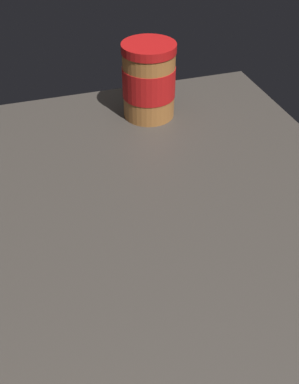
{
  "coord_description": "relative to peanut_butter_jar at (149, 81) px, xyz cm",
  "views": [
    {
      "loc": [
        -44.69,
        10.86,
        44.58
      ],
      "look_at": [
        2.36,
        -3.99,
        4.9
      ],
      "focal_mm": 43.94,
      "sensor_mm": 36.0,
      "label": 1
    }
  ],
  "objects": [
    {
      "name": "ground_plane",
      "position": [
        -30.77,
        12.83,
        -9.11
      ],
      "size": [
        86.18,
        76.68,
        4.42
      ],
      "primitive_type": "cube",
      "color": "#38332D"
    },
    {
      "name": "peanut_butter_jar",
      "position": [
        0.0,
        0.0,
        0.0
      ],
      "size": [
        9.76,
        9.76,
        13.83
      ],
      "color": "#9E602D",
      "rests_on": "ground_plane"
    }
  ]
}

